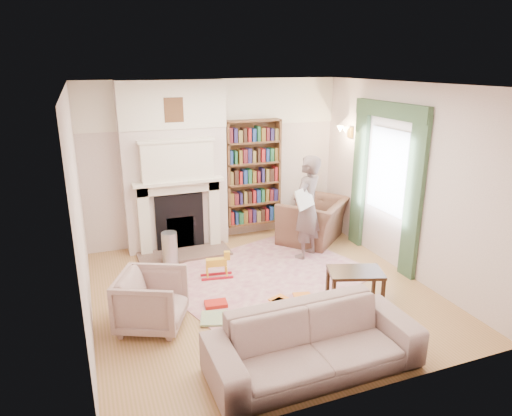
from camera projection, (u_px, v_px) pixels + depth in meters
name	position (u px, v px, depth m)	size (l,w,h in m)	color
floor	(262.00, 291.00, 6.38)	(4.50, 4.50, 0.00)	olive
ceiling	(263.00, 84.00, 5.52)	(4.50, 4.50, 0.00)	white
wall_back	(215.00, 162.00, 7.95)	(4.50, 4.50, 0.00)	beige
wall_front	(358.00, 263.00, 3.95)	(4.50, 4.50, 0.00)	beige
wall_left	(79.00, 215.00, 5.19)	(4.50, 4.50, 0.00)	beige
wall_right	(405.00, 180.00, 6.71)	(4.50, 4.50, 0.00)	beige
fireplace	(175.00, 168.00, 7.53)	(1.70, 0.58, 2.80)	beige
bookcase	(253.00, 173.00, 8.13)	(1.00, 0.24, 1.85)	brown
window	(387.00, 171.00, 7.05)	(0.02, 0.90, 1.30)	silver
curtain_left	(414.00, 199.00, 6.49)	(0.07, 0.32, 2.40)	#314C32
curtain_right	(359.00, 177.00, 7.74)	(0.07, 0.32, 2.40)	#314C32
pelmet	(390.00, 110.00, 6.75)	(0.09, 1.70, 0.24)	#314C32
wall_sconce	(341.00, 133.00, 7.82)	(0.20, 0.24, 0.24)	gold
rug	(264.00, 275.00, 6.87)	(2.88, 2.22, 0.01)	beige
armchair_reading	(313.00, 220.00, 8.11)	(1.16, 1.01, 0.75)	#51362B
armchair_left	(152.00, 301.00, 5.43)	(0.74, 0.76, 0.69)	#B6A596
sofa	(314.00, 342.00, 4.67)	(2.20, 0.86, 0.64)	#9F9583
man_reading	(307.00, 207.00, 7.28)	(0.62, 0.40, 1.69)	#61504E
newspaper	(304.00, 198.00, 6.98)	(0.45, 0.02, 0.31)	silver
coffee_table	(355.00, 286.00, 6.04)	(0.70, 0.45, 0.45)	#2F2010
paraffin_heater	(170.00, 249.00, 7.11)	(0.24, 0.24, 0.55)	#B1B5B9
rocking_horse	(216.00, 265.00, 6.71)	(0.47, 0.19, 0.41)	gold
board_game	(215.00, 318.00, 5.65)	(0.34, 0.34, 0.03)	#EED954
game_box_lid	(216.00, 304.00, 5.97)	(0.29, 0.19, 0.05)	red
comic_annuals	(287.00, 299.00, 6.13)	(0.67, 0.34, 0.02)	red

